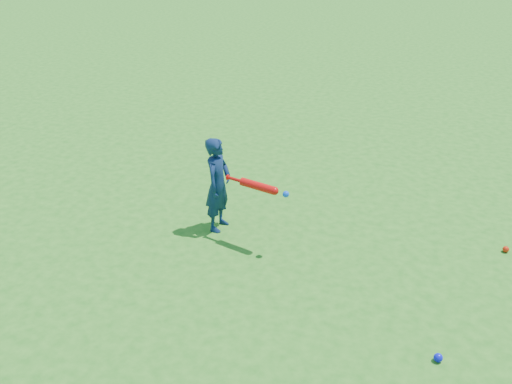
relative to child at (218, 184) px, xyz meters
The scene contains 5 objects.
ground 0.55m from the child, ahead, with size 80.00×80.00×0.00m, color #246E1A.
child is the anchor object (origin of this frame).
ground_ball_red 3.11m from the child, ahead, with size 0.07×0.07×0.07m, color red.
ground_ball_blue 2.88m from the child, 29.91° to the right, with size 0.07×0.07×0.07m, color #0C12DA.
bat_swing 0.61m from the child, 19.52° to the right, with size 0.74×0.25×0.09m.
Camera 1 is at (2.09, -5.15, 3.19)m, focal length 40.00 mm.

